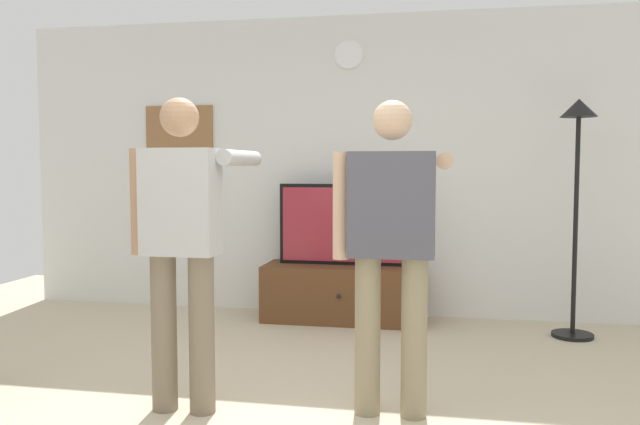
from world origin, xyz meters
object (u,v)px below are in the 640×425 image
Objects in this scene: television at (344,224)px; floor_lamp at (577,168)px; framed_picture at (180,131)px; person_standing_nearer_lamp at (182,236)px; tv_stand at (343,293)px; wall_clock at (349,55)px; person_standing_nearer_couch at (392,237)px.

floor_lamp is (1.87, -0.25, 0.50)m from television.
framed_picture is at bearing 171.31° from television.
person_standing_nearer_lamp reaches higher than television.
tv_stand is 5.48× the size of wall_clock.
wall_clock reaches higher than tv_stand.
floor_lamp reaches higher than person_standing_nearer_couch.
framed_picture is (-1.63, 0.30, 1.44)m from tv_stand.
wall_clock reaches higher than floor_lamp.
framed_picture is at bearing 169.72° from tv_stand.
television is at bearing -90.00° from wall_clock.
tv_stand is 0.81× the size of person_standing_nearer_lamp.
framed_picture is 2.82m from person_standing_nearer_lamp.
person_standing_nearer_lamp is 1.01× the size of person_standing_nearer_couch.
person_standing_nearer_couch is (2.20, -2.35, -0.72)m from framed_picture.
tv_stand is 0.60m from television.
framed_picture reaches higher than tv_stand.
tv_stand is at bearing 76.06° from person_standing_nearer_lamp.
television is at bearing 76.34° from person_standing_nearer_lamp.
person_standing_nearer_lamp is at bearing -103.66° from television.
person_standing_nearer_lamp is at bearing -172.06° from person_standing_nearer_couch.
wall_clock is at bearing -0.18° from framed_picture.
person_standing_nearer_lamp is at bearing -102.38° from wall_clock.
television is 1.73× the size of framed_picture.
floor_lamp is (1.87, -0.20, 1.09)m from tv_stand.
tv_stand is at bearing 173.85° from floor_lamp.
wall_clock is 0.15× the size of person_standing_nearer_lamp.
framed_picture reaches higher than floor_lamp.
person_standing_nearer_couch is (-1.29, -1.86, -0.37)m from floor_lamp.
wall_clock is (0.00, 0.24, 1.51)m from television.
person_standing_nearer_couch reaches higher than tv_stand.
floor_lamp is (3.49, -0.50, -0.35)m from framed_picture.
person_standing_nearer_lamp is (1.08, -2.51, -0.72)m from framed_picture.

